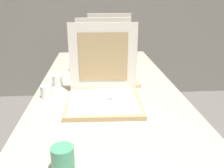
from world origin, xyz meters
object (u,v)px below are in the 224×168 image
(table, at_px, (107,93))
(cup_printed_front, at_px, (63,160))
(pizza_box_front, at_px, (104,92))
(cup_white_far, at_px, (74,66))
(pizza_box_middle, at_px, (106,70))
(cup_white_mid, at_px, (58,81))
(cup_white_near_center, at_px, (46,92))
(pizza_box_back, at_px, (110,54))

(table, bearing_deg, cup_printed_front, -102.50)
(pizza_box_front, xyz_separation_m, cup_white_far, (-0.20, 0.63, -0.02))
(cup_white_far, relative_size, cup_printed_front, 0.77)
(pizza_box_front, xyz_separation_m, pizza_box_middle, (0.03, 0.41, -0.00))
(pizza_box_middle, bearing_deg, cup_white_mid, -161.26)
(cup_printed_front, bearing_deg, cup_white_near_center, 104.02)
(pizza_box_middle, height_order, cup_white_far, pizza_box_middle)
(pizza_box_front, relative_size, cup_white_mid, 5.82)
(table, bearing_deg, pizza_box_front, -96.82)
(pizza_box_front, relative_size, pizza_box_back, 1.00)
(pizza_box_front, xyz_separation_m, pizza_box_back, (0.09, 0.92, -0.00))
(table, height_order, cup_printed_front, cup_printed_front)
(table, distance_m, pizza_box_middle, 0.18)
(table, height_order, cup_white_near_center, cup_white_near_center)
(pizza_box_front, xyz_separation_m, cup_white_mid, (-0.28, 0.28, -0.02))
(pizza_box_middle, relative_size, cup_white_near_center, 5.96)
(cup_white_far, xyz_separation_m, cup_white_near_center, (-0.11, -0.55, 0.00))
(cup_white_far, distance_m, cup_printed_front, 1.19)
(cup_white_near_center, height_order, cup_printed_front, cup_printed_front)
(pizza_box_middle, distance_m, cup_white_near_center, 0.48)
(table, bearing_deg, pizza_box_middle, 90.94)
(cup_white_mid, relative_size, cup_white_near_center, 1.00)
(table, height_order, cup_white_mid, cup_white_mid)
(pizza_box_back, distance_m, cup_printed_front, 1.51)
(pizza_box_front, relative_size, cup_printed_front, 4.48)
(table, height_order, pizza_box_front, pizza_box_front)
(pizza_box_back, bearing_deg, cup_white_near_center, -112.86)
(pizza_box_middle, relative_size, cup_printed_front, 4.60)
(cup_white_far, bearing_deg, cup_white_near_center, -101.49)
(table, distance_m, cup_white_mid, 0.32)
(cup_white_near_center, distance_m, cup_printed_front, 0.67)
(cup_white_far, xyz_separation_m, cup_white_mid, (-0.08, -0.35, 0.00))
(cup_white_far, bearing_deg, cup_printed_front, -87.58)
(pizza_box_back, bearing_deg, pizza_box_middle, -93.99)
(table, distance_m, pizza_box_back, 0.67)
(cup_white_far, height_order, cup_white_mid, same)
(pizza_box_front, height_order, pizza_box_middle, pizza_box_front)
(cup_white_near_center, bearing_deg, table, 28.24)
(pizza_box_middle, distance_m, cup_white_far, 0.32)
(table, xyz_separation_m, pizza_box_middle, (-0.00, 0.14, 0.11))
(pizza_box_front, distance_m, cup_white_far, 0.66)
(pizza_box_front, distance_m, cup_white_mid, 0.39)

